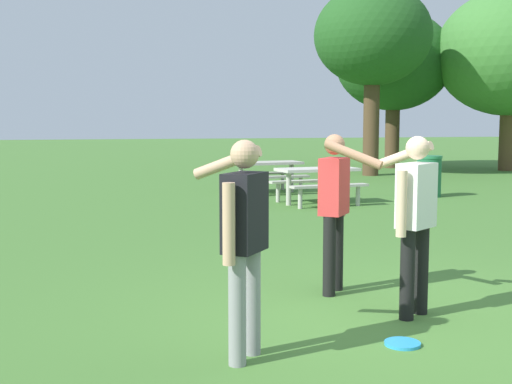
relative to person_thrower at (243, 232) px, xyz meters
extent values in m
plane|color=#447530|center=(1.60, 0.74, -0.96)|extent=(120.00, 120.00, 0.00)
cylinder|color=gray|center=(-0.07, -0.11, -0.55)|extent=(0.13, 0.13, 0.82)
cylinder|color=gray|center=(0.09, 0.09, -0.55)|extent=(0.13, 0.13, 0.82)
cube|color=black|center=(0.01, -0.01, 0.15)|extent=(0.41, 0.43, 0.58)
sphere|color=tan|center=(0.01, -0.01, 0.57)|extent=(0.21, 0.21, 0.21)
cylinder|color=tan|center=(-0.15, -0.21, 0.10)|extent=(0.09, 0.09, 0.58)
cylinder|color=tan|center=(-0.04, 0.36, 0.49)|extent=(0.51, 0.43, 0.28)
cylinder|color=black|center=(1.41, 1.78, -0.55)|extent=(0.13, 0.13, 0.82)
cylinder|color=black|center=(1.25, 1.58, -0.55)|extent=(0.13, 0.13, 0.82)
cube|color=#D83838|center=(1.33, 1.68, 0.15)|extent=(0.41, 0.43, 0.58)
sphere|color=#9E7051|center=(1.33, 1.68, 0.57)|extent=(0.21, 0.21, 0.21)
cylinder|color=#9E7051|center=(1.49, 1.88, 0.10)|extent=(0.09, 0.09, 0.58)
cylinder|color=#9E7051|center=(1.38, 1.30, 0.49)|extent=(0.51, 0.43, 0.28)
cylinder|color=black|center=(1.64, 0.63, -0.55)|extent=(0.13, 0.13, 0.82)
cylinder|color=black|center=(1.86, 0.78, -0.55)|extent=(0.13, 0.13, 0.82)
cube|color=white|center=(1.75, 0.71, 0.15)|extent=(0.44, 0.40, 0.58)
sphere|color=beige|center=(1.75, 0.71, 0.57)|extent=(0.21, 0.21, 0.21)
cylinder|color=beige|center=(1.53, 0.56, 0.10)|extent=(0.09, 0.09, 0.58)
cylinder|color=beige|center=(1.81, 1.08, 0.49)|extent=(0.40, 0.53, 0.28)
cylinder|color=#2D9EDB|center=(1.30, 0.00, -0.95)|extent=(0.29, 0.29, 0.03)
cube|color=beige|center=(3.60, 8.79, -0.22)|extent=(1.78, 0.96, 0.06)
cube|color=#B6B2A8|center=(3.67, 8.22, -0.52)|extent=(1.72, 0.47, 0.05)
cube|color=#B6B2A8|center=(3.52, 9.37, -0.52)|extent=(1.72, 0.47, 0.05)
cylinder|color=#B6B2A8|center=(2.94, 8.71, -0.61)|extent=(0.11, 0.11, 0.71)
cylinder|color=#B6B2A8|center=(3.01, 8.14, -0.75)|extent=(0.09, 0.09, 0.41)
cylinder|color=#B6B2A8|center=(2.87, 9.29, -0.75)|extent=(0.09, 0.09, 0.41)
cylinder|color=#B6B2A8|center=(4.25, 8.88, -0.61)|extent=(0.11, 0.11, 0.71)
cylinder|color=#B6B2A8|center=(4.33, 8.30, -0.75)|extent=(0.09, 0.09, 0.41)
cylinder|color=#B6B2A8|center=(4.18, 9.45, -0.75)|extent=(0.09, 0.09, 0.41)
cube|color=#B2ADA3|center=(3.10, 11.17, -0.22)|extent=(1.77, 0.94, 0.06)
cube|color=#A49F96|center=(3.16, 10.59, -0.52)|extent=(1.72, 0.44, 0.05)
cube|color=#A49F96|center=(3.04, 11.75, -0.52)|extent=(1.72, 0.44, 0.05)
cylinder|color=#A49F96|center=(2.44, 11.10, -0.61)|extent=(0.11, 0.11, 0.71)
cylinder|color=#A49F96|center=(2.50, 10.52, -0.75)|extent=(0.09, 0.09, 0.41)
cylinder|color=#A49F96|center=(2.38, 11.67, -0.75)|extent=(0.09, 0.09, 0.41)
cylinder|color=#A49F96|center=(3.76, 11.24, -0.61)|extent=(0.11, 0.11, 0.71)
cylinder|color=#A49F96|center=(3.82, 10.66, -0.75)|extent=(0.09, 0.09, 0.41)
cylinder|color=#A49F96|center=(3.70, 11.82, -0.75)|extent=(0.09, 0.09, 0.41)
cylinder|color=#1E663D|center=(6.59, 9.49, -0.51)|extent=(0.56, 0.56, 0.90)
cylinder|color=#287A4B|center=(6.59, 9.49, -0.03)|extent=(0.59, 0.59, 0.06)
cylinder|color=#4C3823|center=(7.72, 15.50, 0.76)|extent=(0.51, 0.51, 3.44)
ellipsoid|color=#21511E|center=(7.72, 15.50, 3.51)|extent=(3.74, 3.74, 3.18)
cylinder|color=#4C3823|center=(9.93, 18.62, 0.43)|extent=(0.53, 0.53, 2.79)
ellipsoid|color=#21511E|center=(9.93, 18.62, 3.02)|extent=(4.32, 4.32, 3.67)
cylinder|color=brown|center=(13.30, 16.37, 0.40)|extent=(0.57, 0.57, 2.71)
ellipsoid|color=#3D7A33|center=(13.30, 16.37, 3.18)|extent=(5.19, 5.19, 4.41)
camera|label=1|loc=(-1.07, -4.76, 0.82)|focal=47.23mm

